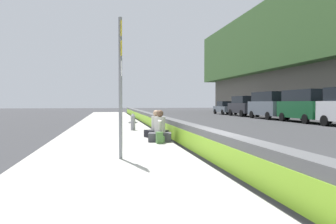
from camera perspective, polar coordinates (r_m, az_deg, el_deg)
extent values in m
plane|color=#353538|center=(8.37, 8.77, -9.23)|extent=(160.00, 160.00, 0.00)
cube|color=#A8A59E|center=(7.91, -9.94, -9.37)|extent=(80.00, 4.40, 0.14)
cube|color=#545456|center=(8.30, 8.79, -6.34)|extent=(76.00, 0.44, 0.85)
cube|color=#8CC62D|center=(8.23, 7.29, -6.70)|extent=(74.48, 0.01, 0.54)
cylinder|color=gray|center=(8.35, -8.37, 4.13)|extent=(0.09, 0.09, 3.60)
cube|color=yellow|center=(8.55, -8.28, 14.23)|extent=(0.44, 0.02, 0.36)
cube|color=black|center=(8.55, -8.18, 14.23)|extent=(0.30, 0.01, 0.10)
cube|color=yellow|center=(8.45, -8.26, 10.92)|extent=(0.44, 0.02, 0.36)
cube|color=black|center=(8.45, -8.17, 10.92)|extent=(0.30, 0.01, 0.10)
cube|color=white|center=(8.39, -8.25, 7.55)|extent=(0.44, 0.02, 0.36)
cube|color=black|center=(8.39, -8.15, 7.55)|extent=(0.30, 0.01, 0.10)
cylinder|color=gray|center=(16.91, -6.18, -1.96)|extent=(0.24, 0.24, 0.72)
cone|color=gray|center=(16.88, -6.19, -0.47)|extent=(0.26, 0.26, 0.16)
cylinder|color=gray|center=(16.92, -5.61, -1.83)|extent=(0.10, 0.12, 0.10)
cylinder|color=gray|center=(16.89, -6.76, -1.84)|extent=(0.10, 0.12, 0.10)
cube|color=#424247|center=(12.03, -1.43, -4.43)|extent=(0.84, 0.95, 0.31)
cylinder|color=beige|center=(11.99, -1.44, -2.29)|extent=(0.40, 0.40, 0.59)
sphere|color=brown|center=(11.97, -1.44, -0.26)|extent=(0.26, 0.26, 0.26)
cylinder|color=beige|center=(12.21, -1.41, -2.49)|extent=(0.32, 0.19, 0.52)
cylinder|color=beige|center=(11.77, -1.46, -2.65)|extent=(0.32, 0.19, 0.52)
cube|color=black|center=(13.39, -2.10, -3.82)|extent=(0.90, 0.98, 0.30)
cylinder|color=beige|center=(13.35, -2.10, -1.96)|extent=(0.39, 0.39, 0.57)
sphere|color=tan|center=(13.33, -2.11, -0.20)|extent=(0.25, 0.25, 0.25)
cylinder|color=beige|center=(13.55, -2.51, -2.15)|extent=(0.32, 0.22, 0.50)
cylinder|color=beige|center=(13.17, -1.69, -2.26)|extent=(0.32, 0.22, 0.50)
cube|color=#4C7A3D|center=(11.43, -1.53, -4.53)|extent=(0.32, 0.22, 0.40)
cube|color=#4C7A3D|center=(11.46, -0.83, -4.82)|extent=(0.22, 0.06, 0.20)
cylinder|color=black|center=(23.74, 25.87, -1.40)|extent=(0.72, 0.23, 0.72)
cube|color=#145128|center=(27.44, 22.88, 0.40)|extent=(5.13, 2.05, 1.30)
cube|color=black|center=(27.35, 23.02, 2.70)|extent=(4.13, 1.83, 0.90)
cylinder|color=black|center=(28.39, 19.49, -0.83)|extent=(0.72, 0.23, 0.72)
cylinder|color=black|center=(29.34, 22.71, -0.79)|extent=(0.72, 0.23, 0.72)
cylinder|color=black|center=(25.58, 23.03, -1.15)|extent=(0.72, 0.23, 0.72)
cylinder|color=black|center=(26.64, 26.45, -1.08)|extent=(0.72, 0.23, 0.72)
cube|color=slate|center=(32.12, 17.32, 0.63)|extent=(5.11, 1.99, 1.30)
cube|color=black|center=(32.03, 17.42, 2.60)|extent=(4.11, 1.79, 0.90)
cylinder|color=black|center=(33.17, 14.55, -0.43)|extent=(0.72, 0.22, 0.72)
cylinder|color=black|center=(34.02, 17.42, -0.40)|extent=(0.72, 0.22, 0.72)
cylinder|color=black|center=(30.26, 17.19, -0.66)|extent=(0.72, 0.22, 0.72)
cylinder|color=black|center=(31.18, 20.25, -0.62)|extent=(0.72, 0.22, 0.72)
cube|color=#28282D|center=(37.58, 13.16, 0.70)|extent=(4.83, 1.99, 1.10)
cube|color=black|center=(37.48, 13.24, 2.15)|extent=(3.13, 1.77, 0.80)
cylinder|color=black|center=(38.64, 10.97, -0.08)|extent=(0.76, 0.23, 0.76)
cylinder|color=black|center=(39.37, 13.46, -0.06)|extent=(0.76, 0.23, 0.76)
cylinder|color=black|center=(35.81, 12.83, -0.23)|extent=(0.76, 0.23, 0.76)
cylinder|color=black|center=(36.60, 15.46, -0.21)|extent=(0.76, 0.23, 0.76)
cube|color=slate|center=(42.92, 10.01, 0.52)|extent=(4.51, 1.82, 0.72)
cube|color=black|center=(42.82, 10.07, 1.44)|extent=(2.21, 1.63, 0.66)
cylinder|color=black|center=(43.99, 8.30, 0.09)|extent=(0.66, 0.22, 0.66)
cylinder|color=black|center=(44.58, 10.40, 0.10)|extent=(0.66, 0.22, 0.66)
cylinder|color=black|center=(41.28, 9.59, -0.02)|extent=(0.66, 0.22, 0.66)
cylinder|color=black|center=(41.91, 11.81, -0.01)|extent=(0.66, 0.22, 0.66)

